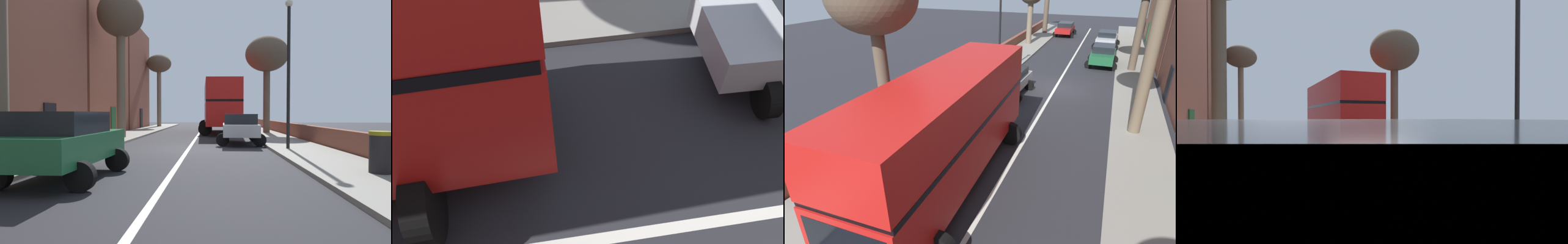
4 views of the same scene
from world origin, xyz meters
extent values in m
plane|color=#28282D|center=(0.00, 0.00, 0.00)|extent=(84.00, 84.00, 0.00)
cube|color=silver|center=(0.00, 0.00, 0.00)|extent=(0.16, 54.00, 0.01)
cube|color=gray|center=(-4.90, 0.00, 0.06)|extent=(2.60, 60.00, 0.12)
cube|color=gray|center=(4.90, 0.00, 0.06)|extent=(2.60, 60.00, 0.12)
cube|color=#194C23|center=(-6.47, -19.20, 1.05)|extent=(0.08, 1.10, 2.10)
cube|color=maroon|center=(-6.47, -9.60, 1.05)|extent=(0.08, 1.10, 2.10)
cube|color=black|center=(-6.47, 0.00, 1.05)|extent=(0.08, 1.10, 2.10)
cube|color=brown|center=(6.45, 0.00, 0.47)|extent=(0.36, 54.00, 0.94)
cube|color=red|center=(1.70, 11.97, 1.55)|extent=(2.85, 10.19, 1.70)
cube|color=black|center=(1.70, 11.97, 2.48)|extent=(2.87, 10.09, 0.16)
cube|color=red|center=(1.70, 11.97, 3.31)|extent=(2.85, 10.19, 1.50)
cylinder|color=black|center=(2.86, 15.45, 0.50)|extent=(1.01, 0.33, 1.00)
cylinder|color=black|center=(0.54, 8.49, 0.50)|extent=(1.01, 0.33, 1.00)
cylinder|color=black|center=(3.10, 8.58, 0.50)|extent=(1.01, 0.33, 1.00)
cube|color=#1E6038|center=(-2.50, -6.99, 0.81)|extent=(1.86, 3.94, 0.67)
cube|color=black|center=(-2.50, -7.19, 1.40)|extent=(1.68, 2.18, 0.52)
cylinder|color=black|center=(-3.38, -5.76, 0.32)|extent=(0.64, 0.23, 0.64)
cylinder|color=black|center=(-1.57, -5.80, 0.32)|extent=(0.64, 0.23, 0.64)
cylinder|color=black|center=(-3.43, -8.18, 0.32)|extent=(0.64, 0.23, 0.64)
cylinder|color=black|center=(-1.62, -8.22, 0.32)|extent=(0.64, 0.23, 0.64)
cube|color=#B7BABF|center=(-2.50, -14.66, 0.80)|extent=(2.01, 4.38, 0.63)
cube|color=black|center=(-2.51, -14.88, 1.36)|extent=(1.78, 2.44, 0.49)
cylinder|color=black|center=(-3.37, -13.29, 0.32)|extent=(0.65, 0.25, 0.64)
cylinder|color=black|center=(-1.51, -13.37, 0.32)|extent=(0.65, 0.25, 0.64)
cylinder|color=black|center=(-3.49, -15.95, 0.32)|extent=(0.65, 0.25, 0.64)
cylinder|color=black|center=(-1.63, -16.04, 0.32)|extent=(0.65, 0.25, 0.64)
cube|color=#B7BABF|center=(2.50, 2.36, 0.77)|extent=(1.85, 4.13, 0.59)
cube|color=black|center=(2.49, 2.15, 1.33)|extent=(1.66, 2.29, 0.52)
cylinder|color=black|center=(1.65, 3.65, 0.32)|extent=(0.65, 0.24, 0.64)
cylinder|color=black|center=(3.43, 3.59, 0.32)|extent=(0.65, 0.24, 0.64)
cylinder|color=black|center=(1.57, 1.12, 0.32)|extent=(0.65, 0.24, 0.64)
cylinder|color=black|center=(3.35, 1.07, 0.32)|extent=(0.65, 0.24, 0.64)
cube|color=#AD1919|center=(2.50, -19.97, 0.76)|extent=(1.80, 4.18, 0.56)
cube|color=black|center=(2.50, -20.18, 1.29)|extent=(1.65, 2.30, 0.51)
cylinder|color=black|center=(1.59, -18.67, 0.32)|extent=(0.64, 0.22, 0.64)
cylinder|color=black|center=(3.42, -18.68, 0.32)|extent=(0.64, 0.22, 0.64)
cylinder|color=black|center=(1.58, -21.26, 0.32)|extent=(0.64, 0.22, 0.64)
cylinder|color=black|center=(3.41, -21.27, 0.32)|extent=(0.64, 0.22, 0.64)
cylinder|color=brown|center=(-4.62, 5.31, 3.65)|extent=(0.55, 0.55, 7.06)
cylinder|color=brown|center=(5.25, 10.74, 2.83)|extent=(0.52, 0.52, 5.41)
cylinder|color=#7A6B56|center=(5.29, -13.10, 2.40)|extent=(0.56, 0.56, 4.55)
cylinder|color=brown|center=(-4.76, -6.18, 3.14)|extent=(0.56, 0.56, 6.03)
cylinder|color=brown|center=(5.12, -20.59, 3.83)|extent=(0.60, 0.60, 7.42)
cylinder|color=black|center=(4.30, -0.72, 3.12)|extent=(0.14, 0.14, 6.00)
cylinder|color=black|center=(5.30, -6.37, 0.60)|extent=(0.52, 0.52, 0.95)
cylinder|color=olive|center=(5.30, -6.37, 1.12)|extent=(0.55, 0.55, 0.10)
camera|label=1|loc=(1.11, -14.73, 1.63)|focal=29.89mm
camera|label=2|loc=(-1.99, 6.94, 5.05)|focal=38.61mm
camera|label=3|loc=(-2.95, 20.41, 6.95)|focal=28.79mm
camera|label=4|loc=(-2.88, -7.88, 1.67)|focal=27.71mm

